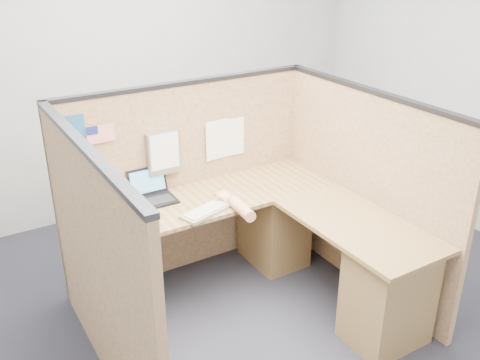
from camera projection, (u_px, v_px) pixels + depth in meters
floor at (257, 329)px, 3.69m from camera, size 5.00×5.00×0.00m
wall_back at (125, 67)px, 4.87m from camera, size 5.00×0.00×5.00m
cubicle_partitions at (225, 206)px, 3.71m from camera, size 2.06×1.83×1.53m
l_desk at (257, 254)px, 3.84m from camera, size 1.95×1.75×0.73m
laptop at (152, 193)px, 3.87m from camera, size 0.29×0.28×0.21m
keyboard at (210, 209)px, 3.71m from camera, size 0.47×0.28×0.03m
mouse at (223, 199)px, 3.84m from camera, size 0.12×0.08×0.05m
hand_forearm at (236, 205)px, 3.72m from camera, size 0.12×0.43×0.09m
blue_poster at (73, 132)px, 3.52m from camera, size 0.17×0.01×0.23m
american_flag at (98, 136)px, 3.61m from camera, size 0.20×0.01×0.34m
file_holder at (164, 153)px, 3.90m from camera, size 0.25×0.05×0.32m
paper_left at (219, 140)px, 4.15m from camera, size 0.25×0.03×0.31m
paper_right at (230, 138)px, 4.20m from camera, size 0.24×0.02×0.30m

